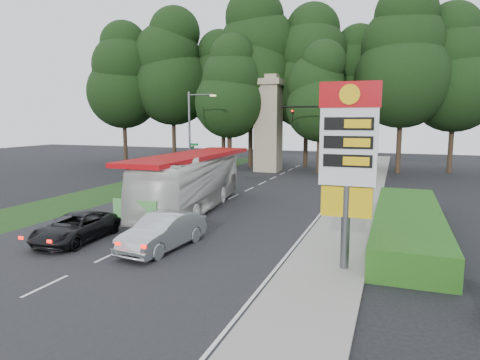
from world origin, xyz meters
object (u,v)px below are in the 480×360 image
(transit_bus, at_px, (191,182))
(suv_charcoal, at_px, (76,227))
(monument, at_px, (268,123))
(gas_station_pylon, at_px, (348,151))
(sedan_silver, at_px, (163,232))
(traffic_signal_mast, at_px, (334,129))
(streetlight_signs, at_px, (192,131))

(transit_bus, bearing_deg, suv_charcoal, -110.60)
(monument, relative_size, suv_charcoal, 2.18)
(gas_station_pylon, xyz_separation_m, sedan_silver, (-7.63, 0.03, -3.68))
(gas_station_pylon, relative_size, transit_bus, 0.56)
(traffic_signal_mast, xyz_separation_m, streetlight_signs, (-12.67, -1.99, -0.23))
(monument, distance_m, suv_charcoal, 28.66)
(sedan_silver, relative_size, suv_charcoal, 1.01)
(suv_charcoal, bearing_deg, streetlight_signs, 97.93)
(traffic_signal_mast, xyz_separation_m, suv_charcoal, (-8.48, -22.29, -4.03))
(transit_bus, bearing_deg, streetlight_signs, 108.81)
(traffic_signal_mast, height_order, suv_charcoal, traffic_signal_mast)
(gas_station_pylon, distance_m, sedan_silver, 8.47)
(streetlight_signs, distance_m, suv_charcoal, 21.08)
(streetlight_signs, height_order, sedan_silver, streetlight_signs)
(traffic_signal_mast, xyz_separation_m, sedan_silver, (-4.11, -21.97, -3.90))
(streetlight_signs, xyz_separation_m, sedan_silver, (8.55, -19.98, -3.67))
(streetlight_signs, bearing_deg, transit_bus, -63.76)
(streetlight_signs, bearing_deg, gas_station_pylon, -51.04)
(traffic_signal_mast, xyz_separation_m, transit_bus, (-6.61, -14.29, -2.95))
(gas_station_pylon, relative_size, streetlight_signs, 0.86)
(traffic_signal_mast, relative_size, suv_charcoal, 1.56)
(gas_station_pylon, relative_size, monument, 0.68)
(transit_bus, xyz_separation_m, suv_charcoal, (-1.87, -8.01, -1.08))
(transit_bus, relative_size, suv_charcoal, 2.67)
(transit_bus, distance_m, sedan_silver, 8.13)
(traffic_signal_mast, height_order, streetlight_signs, streetlight_signs)
(streetlight_signs, distance_m, transit_bus, 13.98)
(gas_station_pylon, height_order, traffic_signal_mast, traffic_signal_mast)
(streetlight_signs, xyz_separation_m, monument, (4.99, 7.99, 0.67))
(gas_station_pylon, xyz_separation_m, transit_bus, (-10.13, 7.72, -2.73))
(traffic_signal_mast, bearing_deg, suv_charcoal, -110.83)
(streetlight_signs, xyz_separation_m, suv_charcoal, (4.19, -20.30, -3.80))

